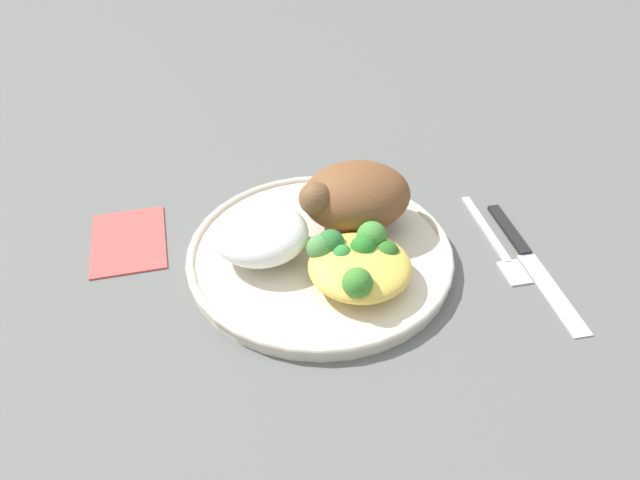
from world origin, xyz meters
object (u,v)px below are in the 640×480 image
roasted_chicken (354,196)px  rice_pile (261,234)px  plate (320,254)px  mac_cheese_with_broccoli (358,262)px  napkin (128,240)px  knife (526,252)px  fork (496,242)px

roasted_chicken → rice_pile: (0.10, 0.03, -0.01)m
plate → roasted_chicken: roasted_chicken is taller
roasted_chicken → mac_cheese_with_broccoli: bearing=79.1°
rice_pile → napkin: size_ratio=0.88×
roasted_chicken → knife: bearing=157.7°
mac_cheese_with_broccoli → knife: mac_cheese_with_broccoli is taller
plate → roasted_chicken: (-0.04, -0.03, 0.04)m
plate → fork: bearing=176.5°
roasted_chicken → plate: bearing=39.2°
mac_cheese_with_broccoli → roasted_chicken: bearing=-100.9°
rice_pile → mac_cheese_with_broccoli: same height
fork → rice_pile: bearing=-4.4°
plate → mac_cheese_with_broccoli: bearing=119.3°
plate → knife: size_ratio=1.36×
plate → fork: (-0.18, 0.01, -0.01)m
plate → knife: 0.20m
roasted_chicken → napkin: 0.23m
plate → rice_pile: bearing=-7.2°
fork → mac_cheese_with_broccoli: bearing=12.9°
fork → napkin: (0.36, -0.08, -0.00)m
plate → rice_pile: size_ratio=2.87×
rice_pile → fork: (-0.23, 0.02, -0.03)m
knife → napkin: (0.39, -0.10, -0.00)m
plate → knife: (-0.20, 0.03, -0.01)m
plate → knife: bearing=171.0°
fork → knife: 0.03m
mac_cheese_with_broccoli → napkin: bearing=-28.4°
roasted_chicken → rice_pile: roasted_chicken is taller
napkin → mac_cheese_with_broccoli: bearing=151.6°
roasted_chicken → mac_cheese_with_broccoli: size_ratio=1.24×
roasted_chicken → knife: roasted_chicken is taller
napkin → fork: bearing=167.8°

